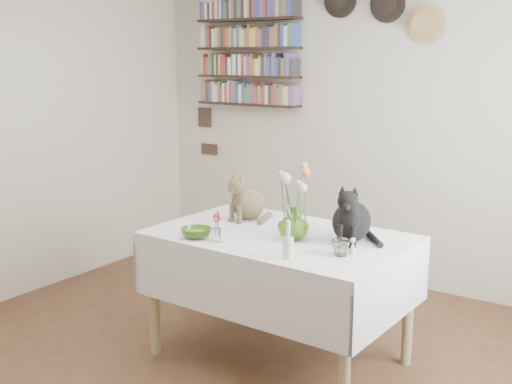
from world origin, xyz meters
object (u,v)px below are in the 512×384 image
Objects in this scene: tabby_cat at (249,195)px; bookshelf_unit at (248,53)px; black_cat at (352,211)px; flower_vase at (293,224)px; dining_table at (279,266)px.

bookshelf_unit reaches higher than tabby_cat.
bookshelf_unit is at bearing 124.95° from black_cat.
flower_vase is 0.19× the size of bookshelf_unit.
tabby_cat is at bearing -55.03° from bookshelf_unit.
tabby_cat is at bearing 158.82° from black_cat.
black_cat reaches higher than tabby_cat.
flower_vase is (0.12, -0.05, 0.29)m from dining_table.
bookshelf_unit is (-1.33, 1.58, 1.25)m from dining_table.
black_cat is 0.34m from flower_vase.
dining_table is 4.77× the size of tabby_cat.
flower_vase is 2.38m from bookshelf_unit.
black_cat is at bearing 30.63° from flower_vase.
black_cat is (0.40, 0.12, 0.37)m from dining_table.
bookshelf_unit is at bearing 129.96° from dining_table.
flower_vase is (-0.28, -0.17, -0.08)m from black_cat.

